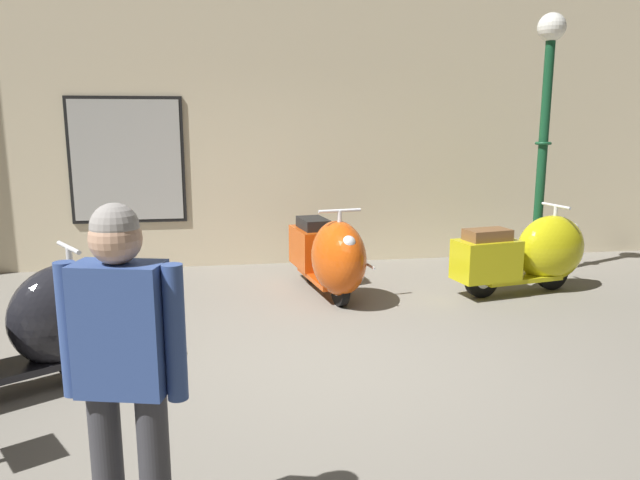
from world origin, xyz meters
TOP-DOWN VIEW (x-y plane):
  - ground_plane at (0.00, 0.00)m, footprint 60.00×60.00m
  - showroom_back_wall at (-0.16, 3.54)m, footprint 18.00×0.63m
  - scooter_0 at (-2.00, -0.06)m, footprint 1.63×1.24m
  - scooter_1 at (0.42, 1.83)m, footprint 0.72×1.68m
  - scooter_2 at (2.64, 1.69)m, footprint 1.63×0.74m
  - lamppost at (3.06, 2.38)m, footprint 0.32×0.32m
  - visitor_0 at (-1.05, -1.88)m, footprint 0.51×0.31m

SIDE VIEW (x-z plane):
  - ground_plane at x=0.00m, z-range 0.00..0.00m
  - scooter_2 at x=2.64m, z-range -0.04..0.92m
  - scooter_0 at x=-2.00m, z-range -0.04..0.95m
  - scooter_1 at x=0.42m, z-range -0.04..0.95m
  - visitor_0 at x=-1.05m, z-range 0.12..1.67m
  - lamppost at x=3.06m, z-range 0.28..3.35m
  - showroom_back_wall at x=-0.16m, z-range 0.00..3.88m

